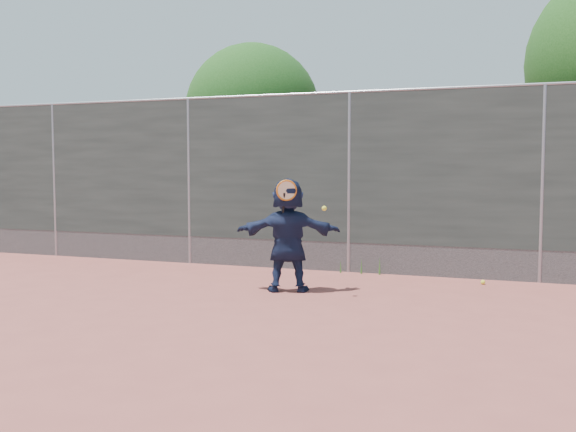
% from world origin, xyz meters
% --- Properties ---
extents(ground, '(80.00, 80.00, 0.00)m').
position_xyz_m(ground, '(0.00, 0.00, 0.00)').
color(ground, '#9E4C42').
rests_on(ground, ground).
extents(player, '(1.56, 0.90, 1.61)m').
position_xyz_m(player, '(-0.40, 1.58, 0.80)').
color(player, '#16203E').
rests_on(player, ground).
extents(ball_ground, '(0.07, 0.07, 0.07)m').
position_xyz_m(ball_ground, '(2.20, 3.04, 0.03)').
color(ball_ground, yellow).
rests_on(ball_ground, ground).
extents(fence, '(20.00, 0.06, 3.03)m').
position_xyz_m(fence, '(-0.00, 3.50, 1.58)').
color(fence, '#38423D').
rests_on(fence, ground).
extents(swing_action, '(0.72, 0.17, 0.51)m').
position_xyz_m(swing_action, '(-0.29, 1.38, 1.40)').
color(swing_action, '#CC6613').
rests_on(swing_action, ground).
extents(tree_left, '(3.15, 3.00, 4.53)m').
position_xyz_m(tree_left, '(-2.85, 6.55, 2.94)').
color(tree_left, '#382314').
rests_on(tree_left, ground).
extents(weed_clump, '(0.68, 0.07, 0.30)m').
position_xyz_m(weed_clump, '(0.29, 3.38, 0.13)').
color(weed_clump, '#387226').
rests_on(weed_clump, ground).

